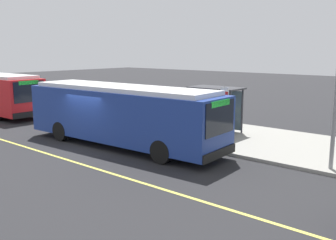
# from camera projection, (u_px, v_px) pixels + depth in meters

# --- Properties ---
(ground_plane) EXTENTS (120.00, 120.00, 0.00)m
(ground_plane) POSITION_uv_depth(u_px,v_px,m) (91.00, 146.00, 18.87)
(ground_plane) COLOR #232326
(sidewalk_curb) EXTENTS (44.00, 6.40, 0.15)m
(sidewalk_curb) POSITION_uv_depth(u_px,v_px,m) (169.00, 126.00, 23.36)
(sidewalk_curb) COLOR gray
(sidewalk_curb) RESTS_ON ground_plane
(lane_stripe_center) EXTENTS (36.00, 0.14, 0.01)m
(lane_stripe_center) POSITION_uv_depth(u_px,v_px,m) (52.00, 155.00, 17.22)
(lane_stripe_center) COLOR #E0D64C
(lane_stripe_center) RESTS_ON ground_plane
(transit_bus_main) EXTENTS (11.09, 3.09, 2.95)m
(transit_bus_main) POSITION_uv_depth(u_px,v_px,m) (122.00, 113.00, 18.59)
(transit_bus_main) COLOR navy
(transit_bus_main) RESTS_ON ground_plane
(bus_shelter) EXTENTS (2.90, 1.60, 2.48)m
(bus_shelter) POSITION_uv_depth(u_px,v_px,m) (214.00, 99.00, 21.41)
(bus_shelter) COLOR #333338
(bus_shelter) RESTS_ON sidewalk_curb
(waiting_bench) EXTENTS (1.60, 0.48, 0.95)m
(waiting_bench) POSITION_uv_depth(u_px,v_px,m) (215.00, 122.00, 21.58)
(waiting_bench) COLOR brown
(waiting_bench) RESTS_ON sidewalk_curb
(route_sign_post) EXTENTS (0.44, 0.08, 2.80)m
(route_sign_post) POSITION_uv_depth(u_px,v_px,m) (224.00, 108.00, 18.09)
(route_sign_post) COLOR #333338
(route_sign_post) RESTS_ON sidewalk_curb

